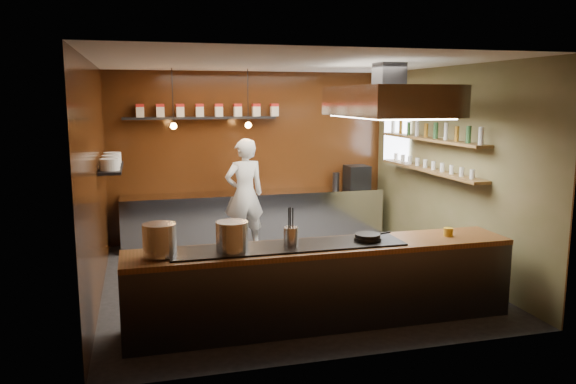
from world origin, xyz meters
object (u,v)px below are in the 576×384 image
object	(u,v)px
extractor_hood	(388,101)
stockpot_small	(232,236)
espresso_machine	(357,177)
stockpot_large	(159,240)
chef	(245,194)

from	to	relation	value
extractor_hood	stockpot_small	distance (m)	3.01
extractor_hood	espresso_machine	distance (m)	3.02
stockpot_large	chef	xyz separation A→B (m)	(1.53, 3.44, -0.17)
espresso_machine	chef	xyz separation A→B (m)	(-2.18, -0.40, -0.17)
stockpot_large	espresso_machine	xyz separation A→B (m)	(3.71, 3.83, -0.00)
extractor_hood	espresso_machine	xyz separation A→B (m)	(0.63, 2.60, -1.40)
extractor_hood	espresso_machine	size ratio (longest dim) A/B	4.89
stockpot_small	chef	size ratio (longest dim) A/B	0.18
stockpot_small	espresso_machine	bearing A→B (deg)	52.52
stockpot_large	extractor_hood	bearing A→B (deg)	21.76
extractor_hood	chef	xyz separation A→B (m)	(-1.56, 2.20, -1.57)
extractor_hood	chef	size ratio (longest dim) A/B	1.07
stockpot_small	extractor_hood	bearing A→B (deg)	28.44
stockpot_large	stockpot_small	size ratio (longest dim) A/B	1.00
extractor_hood	chef	world-z (taller)	extractor_hood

